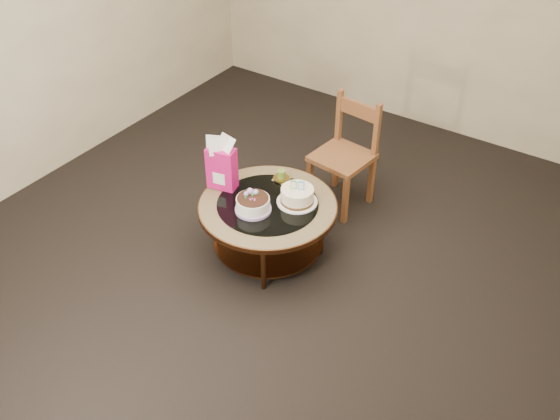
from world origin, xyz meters
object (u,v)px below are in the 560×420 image
Objects in this scene: dining_chair at (345,154)px; decorated_cake at (253,205)px; coffee_table at (268,212)px; gift_bag at (222,163)px; cream_cake at (297,196)px.

decorated_cake is at bearing -93.89° from dining_chair.
coffee_table is 0.49m from gift_bag.
gift_bag reaches higher than cream_cake.
coffee_table is 0.25m from cream_cake.
dining_chair is at bearing 80.30° from coffee_table.
decorated_cake reaches higher than coffee_table.
gift_bag is at bearing 170.56° from cream_cake.
dining_chair is at bearing 68.06° from cream_cake.
gift_bag is (-0.36, 0.11, 0.16)m from decorated_cake.
dining_chair is (0.19, 1.00, -0.04)m from decorated_cake.
gift_bag is at bearing 162.85° from decorated_cake.
decorated_cake is 0.88× the size of cream_cake.
gift_bag reaches higher than decorated_cake.
coffee_table is at bearing -166.07° from cream_cake.
cream_cake is (0.21, 0.25, 0.01)m from decorated_cake.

